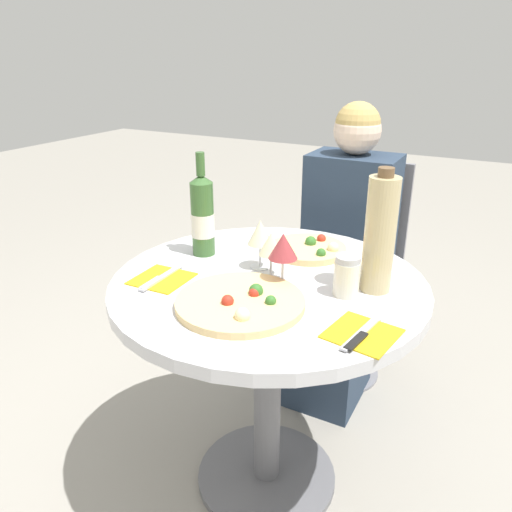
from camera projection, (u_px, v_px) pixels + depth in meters
ground_plane at (266, 477)px, 1.72m from camera, size 12.00×12.00×0.00m
dining_table at (268, 328)px, 1.49m from camera, size 0.90×0.90×0.76m
chair_behind_diner at (351, 274)px, 2.16m from camera, size 0.39×0.39×0.94m
seated_diner at (340, 272)px, 2.01m from camera, size 0.34×0.46×1.19m
pizza_large at (241, 302)px, 1.28m from camera, size 0.33×0.33×0.05m
pizza_small_far at (309, 248)px, 1.62m from camera, size 0.25×0.25×0.05m
wine_bottle at (203, 216)px, 1.56m from camera, size 0.07×0.07×0.33m
tall_carafe at (380, 234)px, 1.31m from camera, size 0.08×0.08×0.34m
sugar_shaker at (347, 276)px, 1.32m from camera, size 0.07×0.07×0.11m
wine_glass_center at (271, 245)px, 1.42m from camera, size 0.07×0.07×0.13m
wine_glass_front_right at (283, 247)px, 1.35m from camera, size 0.08×0.08×0.15m
wine_glass_back_left at (260, 233)px, 1.47m from camera, size 0.08×0.08×0.15m
place_setting_left at (161, 279)px, 1.43m from camera, size 0.15×0.19×0.01m
place_setting_right at (362, 334)px, 1.15m from camera, size 0.17×0.19×0.01m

